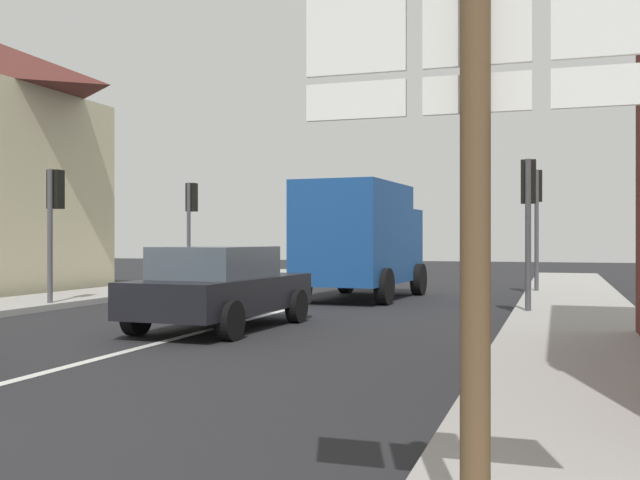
# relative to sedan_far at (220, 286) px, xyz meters

# --- Properties ---
(ground_plane) EXTENTS (80.00, 80.00, 0.00)m
(ground_plane) POSITION_rel_sedan_far_xyz_m (-0.13, 1.70, -0.76)
(ground_plane) COLOR #232326
(sidewalk_right) EXTENTS (2.47, 44.00, 0.14)m
(sidewalk_right) POSITION_rel_sedan_far_xyz_m (6.07, -0.30, -0.69)
(sidewalk_right) COLOR #9E9B96
(sidewalk_right) RESTS_ON ground
(lane_centre_stripe) EXTENTS (0.16, 12.00, 0.01)m
(lane_centre_stripe) POSITION_rel_sedan_far_xyz_m (-0.13, -2.30, -0.75)
(lane_centre_stripe) COLOR silver
(lane_centre_stripe) RESTS_ON ground
(sedan_far) EXTENTS (2.15, 4.29, 1.47)m
(sedan_far) POSITION_rel_sedan_far_xyz_m (0.00, 0.00, 0.00)
(sedan_far) COLOR black
(sedan_far) RESTS_ON ground
(delivery_truck) EXTENTS (2.76, 5.13, 3.05)m
(delivery_truck) POSITION_rel_sedan_far_xyz_m (0.70, 7.18, 0.89)
(delivery_truck) COLOR #19478C
(delivery_truck) RESTS_ON ground
(route_sign_post) EXTENTS (1.66, 0.14, 3.20)m
(route_sign_post) POSITION_rel_sedan_far_xyz_m (5.35, -8.53, 1.24)
(route_sign_post) COLOR brown
(route_sign_post) RESTS_ON ground
(traffic_light_near_right) EXTENTS (0.30, 0.49, 3.24)m
(traffic_light_near_right) POSITION_rel_sedan_far_xyz_m (5.13, 3.85, 1.64)
(traffic_light_near_right) COLOR #47474C
(traffic_light_near_right) RESTS_ON ground
(traffic_light_far_left) EXTENTS (0.30, 0.49, 3.38)m
(traffic_light_far_left) POSITION_rel_sedan_far_xyz_m (-5.39, 9.17, 1.74)
(traffic_light_far_left) COLOR #47474C
(traffic_light_far_left) RESTS_ON ground
(traffic_light_near_left) EXTENTS (0.30, 0.49, 3.21)m
(traffic_light_near_left) POSITION_rel_sedan_far_xyz_m (-5.39, 2.46, 1.61)
(traffic_light_near_left) COLOR #47474C
(traffic_light_near_left) RESTS_ON ground
(traffic_light_far_right) EXTENTS (0.30, 0.49, 3.57)m
(traffic_light_far_right) POSITION_rel_sedan_far_xyz_m (5.13, 10.07, 1.88)
(traffic_light_far_right) COLOR #47474C
(traffic_light_far_right) RESTS_ON ground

